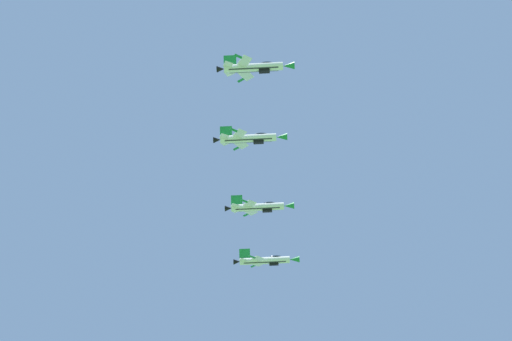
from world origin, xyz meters
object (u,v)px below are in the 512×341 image
fighter_jet_lead (266,261)px  fighter_jet_left_outer (255,67)px  fighter_jet_left_wing (259,207)px  fighter_jet_right_wing (250,138)px

fighter_jet_lead → fighter_jet_left_outer: (1.77, -50.01, 0.57)m
fighter_jet_lead → fighter_jet_left_wing: (-0.35, -15.68, 0.13)m
fighter_jet_lead → fighter_jet_left_wing: bearing=-3.2°
fighter_jet_left_wing → fighter_jet_right_wing: size_ratio=1.00×
fighter_jet_right_wing → fighter_jet_left_outer: size_ratio=1.00×
fighter_jet_left_wing → fighter_jet_left_outer: (2.12, -34.32, 0.44)m
fighter_jet_lead → fighter_jet_right_wing: 34.18m
fighter_jet_left_wing → fighter_jet_lead: bearing=176.8°
fighter_jet_right_wing → fighter_jet_left_outer: (2.54, -15.84, 1.04)m
fighter_jet_lead → fighter_jet_right_wing: fighter_jet_lead is taller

